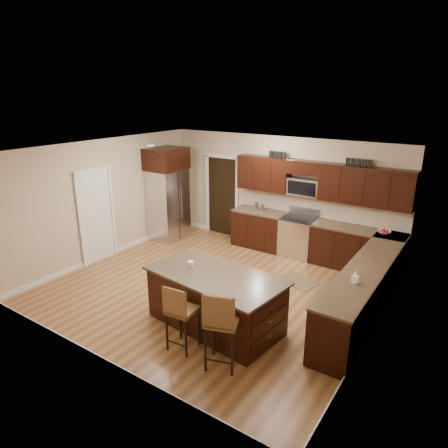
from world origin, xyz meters
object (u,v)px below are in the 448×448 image
Objects in this scene: refrigerator at (168,193)px; island at (215,302)px; stool_mid at (180,311)px; stool_right at (221,322)px; range at (298,236)px.

island is at bearing -38.61° from refrigerator.
stool_right is at bearing -5.15° from stool_mid.
island is at bearing -88.56° from range.
range is at bearing 13.20° from refrigerator.
island is 4.40m from refrigerator.
refrigerator is (-4.08, 3.55, 0.47)m from stool_right.
range is 3.48m from island.
stool_mid is at bearing -85.80° from island.
stool_mid reaches higher than island.
refrigerator is at bearing 128.50° from stool_mid.
stool_mid is (0.05, -4.32, 0.19)m from range.
stool_mid is (-0.04, -0.84, 0.23)m from island.
island is 2.20× the size of stool_mid.
stool_mid is 4.91m from refrigerator.
range is 4.33m from stool_mid.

